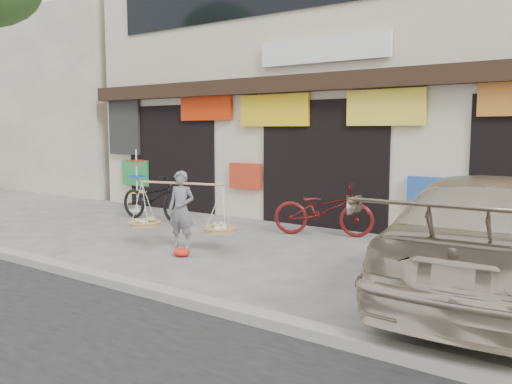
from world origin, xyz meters
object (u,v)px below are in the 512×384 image
Objects in this scene: bike_0 at (154,198)px; display_rack at (137,186)px; bike_2 at (324,210)px; street_vendor at (181,213)px; suv at (504,237)px.

display_rack reaches higher than bike_0.
bike_2 is at bearing -0.60° from display_rack.
bike_0 is (-2.55, 1.73, -0.08)m from street_vendor.
display_rack reaches higher than bike_2.
street_vendor is 1.04× the size of bike_2.
bike_0 is 0.38× the size of suv.
street_vendor is 1.28× the size of display_rack.
street_vendor is at bearing -0.11° from suv.
street_vendor is at bearing 127.47° from bike_2.
street_vendor is 1.00× the size of bike_0.
display_rack reaches higher than suv.
street_vendor is at bearing -32.18° from display_rack.
suv is at bearing -13.98° from display_rack.
bike_0 is at bearing 78.31° from bike_2.
bike_0 is 1.04× the size of bike_2.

